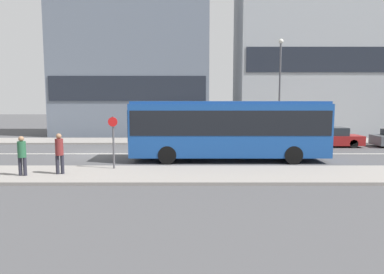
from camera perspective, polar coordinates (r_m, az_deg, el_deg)
ground_plane at (r=22.13m, az=-15.36°, el=-2.73°), size 120.00×120.00×0.00m
sidewalk_near at (r=16.26m, az=-21.11°, el=-5.86°), size 44.00×3.50×0.13m
sidewalk_far at (r=28.14m, az=-12.06°, el=-0.65°), size 44.00×3.50×0.13m
lane_centerline at (r=22.13m, az=-15.36°, el=-2.72°), size 41.80×0.16×0.01m
apartment_block_left_tower at (r=34.00m, az=-10.31°, el=13.85°), size 14.57×5.27×15.90m
apartment_block_right_tower at (r=37.39m, az=20.31°, el=20.00°), size 15.79×7.03×25.04m
city_bus at (r=18.96m, az=5.77°, el=1.75°), size 10.68×2.56×3.28m
parked_car_0 at (r=26.53m, az=21.73°, el=-0.08°), size 4.29×1.70×1.40m
pedestrian_near_stop at (r=16.21m, az=-26.75°, el=-2.46°), size 0.35×0.34×1.69m
pedestrian_down_pavement at (r=15.92m, az=-21.50°, el=-2.18°), size 0.34×0.34×1.78m
bus_stop_sign at (r=16.39m, az=-13.24°, el=-0.14°), size 0.44×0.12×2.47m
street_lamp at (r=27.16m, az=14.17°, el=9.08°), size 0.36×0.36×7.78m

